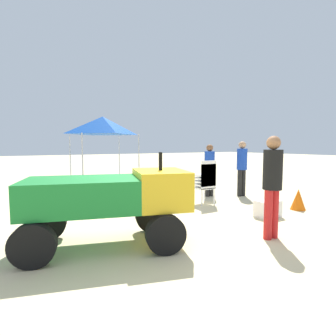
{
  "coord_description": "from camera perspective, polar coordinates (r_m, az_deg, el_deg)",
  "views": [
    {
      "loc": [
        -2.28,
        -4.11,
        1.62
      ],
      "look_at": [
        1.44,
        2.17,
        0.99
      ],
      "focal_mm": 28.84,
      "sensor_mm": 36.0,
      "label": 1
    }
  ],
  "objects": [
    {
      "name": "ground",
      "position": [
        4.97,
        -1.57,
        -14.08
      ],
      "size": [
        80.0,
        80.0,
        0.0
      ],
      "primitive_type": "plane",
      "color": "beige"
    },
    {
      "name": "utility_cart",
      "position": [
        4.4,
        -11.92,
        -6.12
      ],
      "size": [
        2.78,
        1.9,
        1.5
      ],
      "color": "#197A2D",
      "rests_on": "ground"
    },
    {
      "name": "stacked_plastic_chairs",
      "position": [
        7.38,
        7.97,
        -2.28
      ],
      "size": [
        0.48,
        0.48,
        1.2
      ],
      "color": "white",
      "rests_on": "ground"
    },
    {
      "name": "lifeguard_near_left",
      "position": [
        8.53,
        8.76,
        0.27
      ],
      "size": [
        0.32,
        0.32,
        1.63
      ],
      "color": "black",
      "rests_on": "ground"
    },
    {
      "name": "lifeguard_near_center",
      "position": [
        8.77,
        15.35,
        0.68
      ],
      "size": [
        0.32,
        0.32,
        1.72
      ],
      "color": "black",
      "rests_on": "ground"
    },
    {
      "name": "lifeguard_near_right",
      "position": [
        4.93,
        21.19,
        -2.34
      ],
      "size": [
        0.32,
        0.32,
        1.77
      ],
      "color": "red",
      "rests_on": "ground"
    },
    {
      "name": "popup_canopy",
      "position": [
        13.49,
        -13.63,
        8.72
      ],
      "size": [
        2.64,
        2.64,
        2.97
      ],
      "color": "#B2B2B7",
      "rests_on": "ground"
    },
    {
      "name": "traffic_cone_near",
      "position": [
        7.51,
        25.82,
        -5.99
      ],
      "size": [
        0.36,
        0.36,
        0.52
      ],
      "primitive_type": "cone",
      "color": "orange",
      "rests_on": "ground"
    },
    {
      "name": "traffic_cone_far",
      "position": [
        6.61,
        -10.16,
        -7.04
      ],
      "size": [
        0.36,
        0.36,
        0.52
      ],
      "primitive_type": "cone",
      "color": "orange",
      "rests_on": "ground"
    },
    {
      "name": "cooler_box",
      "position": [
        6.51,
        20.32,
        -8.09
      ],
      "size": [
        0.53,
        0.37,
        0.37
      ],
      "primitive_type": "cube",
      "color": "white",
      "rests_on": "ground"
    }
  ]
}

